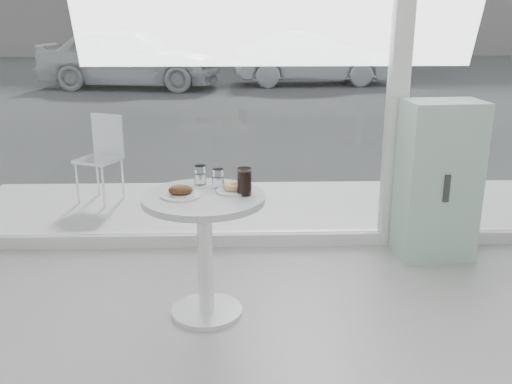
{
  "coord_description": "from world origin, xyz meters",
  "views": [
    {
      "loc": [
        -0.28,
        -1.26,
        1.78
      ],
      "look_at": [
        -0.2,
        1.7,
        0.85
      ],
      "focal_mm": 40.0,
      "sensor_mm": 36.0,
      "label": 1
    }
  ],
  "objects_px": {
    "car_silver": "(312,59)",
    "cola_glass": "(244,182)",
    "plate_donut": "(234,188)",
    "water_tumbler_b": "(218,179)",
    "car_white": "(129,57)",
    "plate_fritter": "(181,192)",
    "mint_cabinet": "(438,181)",
    "patio_chair": "(102,152)",
    "main_table": "(204,230)",
    "water_tumbler_a": "(200,176)"
  },
  "relations": [
    {
      "from": "car_silver",
      "to": "cola_glass",
      "type": "xyz_separation_m",
      "value": [
        -1.84,
        -11.81,
        0.19
      ]
    },
    {
      "from": "plate_donut",
      "to": "water_tumbler_b",
      "type": "height_order",
      "value": "water_tumbler_b"
    },
    {
      "from": "car_white",
      "to": "car_silver",
      "type": "xyz_separation_m",
      "value": [
        4.56,
        0.56,
        -0.09
      ]
    },
    {
      "from": "car_silver",
      "to": "water_tumbler_b",
      "type": "height_order",
      "value": "car_silver"
    },
    {
      "from": "car_white",
      "to": "plate_fritter",
      "type": "xyz_separation_m",
      "value": [
        2.36,
        -11.27,
        0.05
      ]
    },
    {
      "from": "mint_cabinet",
      "to": "car_silver",
      "type": "relative_size",
      "value": 0.3
    },
    {
      "from": "car_white",
      "to": "car_silver",
      "type": "distance_m",
      "value": 4.6
    },
    {
      "from": "patio_chair",
      "to": "water_tumbler_b",
      "type": "height_order",
      "value": "water_tumbler_b"
    },
    {
      "from": "car_silver",
      "to": "plate_fritter",
      "type": "xyz_separation_m",
      "value": [
        -2.2,
        -11.83,
        0.13
      ]
    },
    {
      "from": "main_table",
      "to": "plate_fritter",
      "type": "distance_m",
      "value": 0.28
    },
    {
      "from": "car_white",
      "to": "cola_glass",
      "type": "xyz_separation_m",
      "value": [
        2.72,
        -11.25,
        0.1
      ]
    },
    {
      "from": "patio_chair",
      "to": "car_white",
      "type": "xyz_separation_m",
      "value": [
        -1.38,
        9.07,
        0.23
      ]
    },
    {
      "from": "mint_cabinet",
      "to": "plate_donut",
      "type": "bearing_deg",
      "value": -157.08
    },
    {
      "from": "patio_chair",
      "to": "plate_fritter",
      "type": "distance_m",
      "value": 2.42
    },
    {
      "from": "mint_cabinet",
      "to": "car_white",
      "type": "height_order",
      "value": "car_white"
    },
    {
      "from": "car_white",
      "to": "water_tumbler_a",
      "type": "bearing_deg",
      "value": -158.13
    },
    {
      "from": "water_tumbler_a",
      "to": "plate_fritter",
      "type": "bearing_deg",
      "value": -111.0
    },
    {
      "from": "cola_glass",
      "to": "plate_fritter",
      "type": "bearing_deg",
      "value": -176.55
    },
    {
      "from": "water_tumbler_b",
      "to": "cola_glass",
      "type": "height_order",
      "value": "cola_glass"
    },
    {
      "from": "plate_fritter",
      "to": "water_tumbler_a",
      "type": "distance_m",
      "value": 0.26
    },
    {
      "from": "mint_cabinet",
      "to": "patio_chair",
      "type": "xyz_separation_m",
      "value": [
        -2.78,
        1.33,
        -0.08
      ]
    },
    {
      "from": "main_table",
      "to": "plate_donut",
      "type": "bearing_deg",
      "value": 19.98
    },
    {
      "from": "plate_donut",
      "to": "water_tumbler_a",
      "type": "xyz_separation_m",
      "value": [
        -0.21,
        0.16,
        0.03
      ]
    },
    {
      "from": "main_table",
      "to": "mint_cabinet",
      "type": "distance_m",
      "value": 1.88
    },
    {
      "from": "plate_fritter",
      "to": "water_tumbler_b",
      "type": "distance_m",
      "value": 0.27
    },
    {
      "from": "main_table",
      "to": "cola_glass",
      "type": "relative_size",
      "value": 4.79
    },
    {
      "from": "patio_chair",
      "to": "car_silver",
      "type": "height_order",
      "value": "car_silver"
    },
    {
      "from": "patio_chair",
      "to": "plate_donut",
      "type": "height_order",
      "value": "patio_chair"
    },
    {
      "from": "patio_chair",
      "to": "cola_glass",
      "type": "height_order",
      "value": "cola_glass"
    },
    {
      "from": "car_white",
      "to": "cola_glass",
      "type": "relative_size",
      "value": 27.37
    },
    {
      "from": "plate_fritter",
      "to": "plate_donut",
      "type": "xyz_separation_m",
      "value": [
        0.3,
        0.08,
        -0.01
      ]
    },
    {
      "from": "main_table",
      "to": "water_tumbler_b",
      "type": "distance_m",
      "value": 0.32
    },
    {
      "from": "mint_cabinet",
      "to": "car_white",
      "type": "xyz_separation_m",
      "value": [
        -4.16,
        10.4,
        0.16
      ]
    },
    {
      "from": "main_table",
      "to": "water_tumbler_b",
      "type": "bearing_deg",
      "value": 62.24
    },
    {
      "from": "mint_cabinet",
      "to": "patio_chair",
      "type": "bearing_deg",
      "value": 149.76
    },
    {
      "from": "plate_donut",
      "to": "cola_glass",
      "type": "relative_size",
      "value": 1.31
    },
    {
      "from": "patio_chair",
      "to": "plate_donut",
      "type": "distance_m",
      "value": 2.48
    },
    {
      "from": "car_white",
      "to": "water_tumbler_b",
      "type": "height_order",
      "value": "car_white"
    },
    {
      "from": "car_white",
      "to": "water_tumbler_a",
      "type": "xyz_separation_m",
      "value": [
        2.45,
        -11.03,
        0.07
      ]
    },
    {
      "from": "mint_cabinet",
      "to": "plate_fritter",
      "type": "xyz_separation_m",
      "value": [
        -1.8,
        -0.87,
        0.2
      ]
    },
    {
      "from": "mint_cabinet",
      "to": "cola_glass",
      "type": "bearing_deg",
      "value": -154.22
    },
    {
      "from": "main_table",
      "to": "patio_chair",
      "type": "bearing_deg",
      "value": 116.77
    },
    {
      "from": "plate_fritter",
      "to": "water_tumbler_b",
      "type": "xyz_separation_m",
      "value": [
        0.21,
        0.17,
        0.02
      ]
    },
    {
      "from": "car_silver",
      "to": "water_tumbler_b",
      "type": "bearing_deg",
      "value": 166.35
    },
    {
      "from": "patio_chair",
      "to": "car_white",
      "type": "height_order",
      "value": "car_white"
    },
    {
      "from": "patio_chair",
      "to": "water_tumbler_a",
      "type": "height_order",
      "value": "water_tumbler_a"
    },
    {
      "from": "car_silver",
      "to": "water_tumbler_b",
      "type": "xyz_separation_m",
      "value": [
        -2.0,
        -11.66,
        0.16
      ]
    },
    {
      "from": "plate_donut",
      "to": "plate_fritter",
      "type": "bearing_deg",
      "value": -164.58
    },
    {
      "from": "car_silver",
      "to": "plate_donut",
      "type": "relative_size",
      "value": 19.04
    },
    {
      "from": "main_table",
      "to": "mint_cabinet",
      "type": "xyz_separation_m",
      "value": [
        1.68,
        0.85,
        0.04
      ]
    }
  ]
}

